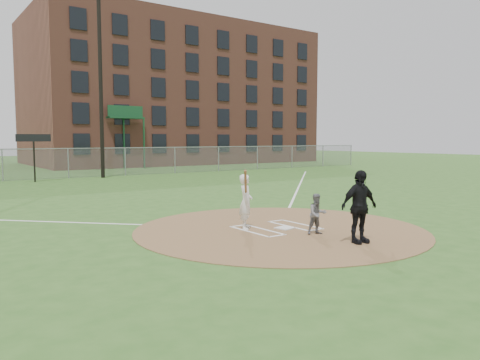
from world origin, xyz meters
TOP-DOWN VIEW (x-y plane):
  - ground at (0.00, 0.00)m, footprint 140.00×140.00m
  - dirt_circle at (0.00, 0.00)m, footprint 8.40×8.40m
  - home_plate at (0.13, -0.07)m, footprint 0.53×0.53m
  - foul_line_first at (9.00, 9.00)m, footprint 17.04×17.04m
  - catcher at (0.32, -1.20)m, footprint 0.64×0.56m
  - umpire at (0.41, -2.57)m, footprint 1.13×0.59m
  - batters_boxes at (0.00, 0.15)m, footprint 2.08×1.88m
  - batter_at_plate at (-0.83, 0.54)m, footprint 0.84×1.00m
  - outfield_fence at (0.00, 22.00)m, footprint 56.08×0.08m
  - brick_warehouse at (16.00, 37.96)m, footprint 30.00×17.17m
  - light_pole at (2.00, 21.00)m, footprint 1.20×0.30m
  - scoreboard_sign at (-2.50, 20.20)m, footprint 2.00×0.10m

SIDE VIEW (x-z plane):
  - ground at x=0.00m, z-range 0.00..0.00m
  - foul_line_first at x=9.00m, z-range 0.00..0.01m
  - dirt_circle at x=0.00m, z-range 0.00..0.02m
  - batters_boxes at x=0.00m, z-range 0.02..0.03m
  - home_plate at x=0.13m, z-range 0.02..0.05m
  - catcher at x=0.32m, z-range 0.02..1.14m
  - batter_at_plate at x=-0.83m, z-range -0.07..1.71m
  - umpire at x=0.41m, z-range 0.02..1.86m
  - outfield_fence at x=0.00m, z-range 0.00..2.03m
  - scoreboard_sign at x=-2.50m, z-range 0.92..3.85m
  - light_pole at x=2.00m, z-range 0.50..12.72m
  - brick_warehouse at x=16.00m, z-range 0.00..15.00m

